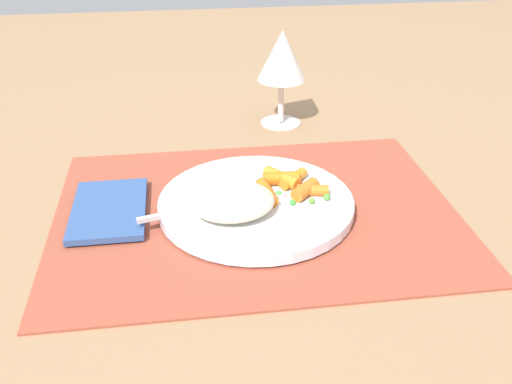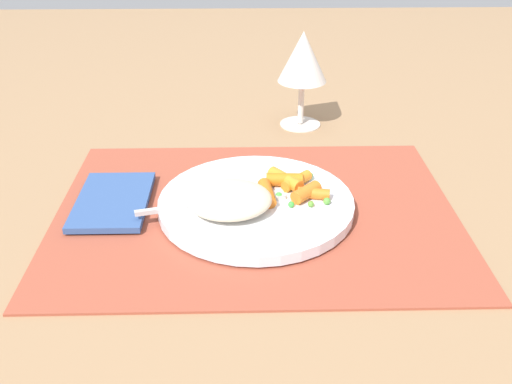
{
  "view_description": "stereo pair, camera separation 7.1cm",
  "coord_description": "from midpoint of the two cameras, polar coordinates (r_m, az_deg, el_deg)",
  "views": [
    {
      "loc": [
        -0.09,
        -0.61,
        0.38
      ],
      "look_at": [
        0.0,
        0.0,
        0.03
      ],
      "focal_mm": 40.15,
      "sensor_mm": 36.0,
      "label": 1
    },
    {
      "loc": [
        -0.01,
        -0.62,
        0.38
      ],
      "look_at": [
        0.0,
        0.0,
        0.03
      ],
      "focal_mm": 40.15,
      "sensor_mm": 36.0,
      "label": 2
    }
  ],
  "objects": [
    {
      "name": "pea_scatter",
      "position": [
        0.73,
        6.0,
        0.1
      ],
      "size": [
        0.09,
        0.08,
        0.01
      ],
      "color": "#57A23E",
      "rests_on": "plate"
    },
    {
      "name": "plate",
      "position": [
        0.72,
        2.82,
        -1.26
      ],
      "size": [
        0.25,
        0.25,
        0.01
      ],
      "primitive_type": "cylinder",
      "color": "white",
      "rests_on": "placemat"
    },
    {
      "name": "rice_mound",
      "position": [
        0.69,
        0.28,
        -0.83
      ],
      "size": [
        0.1,
        0.09,
        0.03
      ],
      "primitive_type": "ellipsoid",
      "color": "beige",
      "rests_on": "plate"
    },
    {
      "name": "ground_plane",
      "position": [
        0.73,
        2.8,
        -2.14
      ],
      "size": [
        2.4,
        2.4,
        0.0
      ],
      "primitive_type": "plane",
      "color": "#997551"
    },
    {
      "name": "napkin",
      "position": [
        0.75,
        -11.46,
        -0.95
      ],
      "size": [
        0.09,
        0.14,
        0.01
      ],
      "primitive_type": "cube",
      "rotation": [
        0.0,
        0.0,
        0.0
      ],
      "color": "#33518C",
      "rests_on": "placemat"
    },
    {
      "name": "carrot_portion",
      "position": [
        0.73,
        6.15,
        0.57
      ],
      "size": [
        0.09,
        0.08,
        0.02
      ],
      "color": "orange",
      "rests_on": "plate"
    },
    {
      "name": "placemat",
      "position": [
        0.73,
        2.8,
        -1.93
      ],
      "size": [
        0.5,
        0.38,
        0.01
      ],
      "primitive_type": "cube",
      "color": "#9E4733",
      "rests_on": "ground_plane"
    },
    {
      "name": "wine_glass",
      "position": [
        0.95,
        6.89,
        12.93
      ],
      "size": [
        0.08,
        0.08,
        0.16
      ],
      "color": "silver",
      "rests_on": "ground_plane"
    },
    {
      "name": "fork",
      "position": [
        0.71,
        0.03,
        -0.96
      ],
      "size": [
        0.18,
        0.06,
        0.01
      ],
      "color": "silver",
      "rests_on": "plate"
    }
  ]
}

